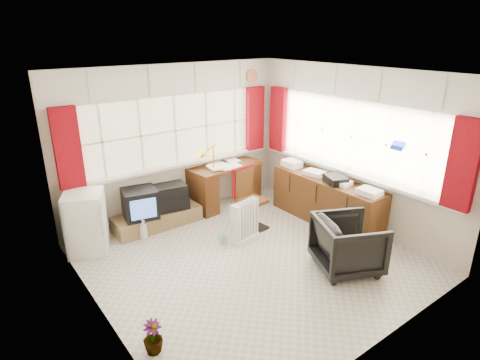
# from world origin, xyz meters

# --- Properties ---
(ground) EXTENTS (4.00, 4.00, 0.00)m
(ground) POSITION_xyz_m (0.00, 0.00, 0.00)
(ground) COLOR beige
(ground) RESTS_ON ground
(room_walls) EXTENTS (4.00, 4.00, 4.00)m
(room_walls) POSITION_xyz_m (0.00, 0.00, 1.50)
(room_walls) COLOR beige
(room_walls) RESTS_ON ground
(window_back) EXTENTS (3.70, 0.12, 3.60)m
(window_back) POSITION_xyz_m (0.00, 1.94, 0.95)
(window_back) COLOR #F0E6BE
(window_back) RESTS_ON room_walls
(window_right) EXTENTS (0.12, 3.70, 3.60)m
(window_right) POSITION_xyz_m (1.94, 0.00, 0.95)
(window_right) COLOR #F0E6BE
(window_right) RESTS_ON room_walls
(curtains) EXTENTS (3.83, 3.83, 1.15)m
(curtains) POSITION_xyz_m (0.92, 0.93, 1.46)
(curtains) COLOR maroon
(curtains) RESTS_ON room_walls
(overhead_cabinets) EXTENTS (3.98, 3.98, 0.48)m
(overhead_cabinets) POSITION_xyz_m (0.98, 0.98, 2.25)
(overhead_cabinets) COLOR silver
(overhead_cabinets) RESTS_ON room_walls
(desk) EXTENTS (1.36, 0.77, 0.79)m
(desk) POSITION_xyz_m (0.83, 1.80, 0.42)
(desk) COLOR #502A13
(desk) RESTS_ON ground
(desk_lamp) EXTENTS (0.18, 0.16, 0.46)m
(desk_lamp) POSITION_xyz_m (0.51, 1.66, 1.07)
(desk_lamp) COLOR #F8A80A
(desk_lamp) RESTS_ON desk
(task_chair) EXTENTS (0.46, 0.48, 0.99)m
(task_chair) POSITION_xyz_m (0.59, 0.84, 0.53)
(task_chair) COLOR black
(task_chair) RESTS_ON ground
(office_chair) EXTENTS (1.05, 1.04, 0.73)m
(office_chair) POSITION_xyz_m (0.89, -0.92, 0.36)
(office_chair) COLOR black
(office_chair) RESTS_ON ground
(radiator) EXTENTS (0.46, 0.26, 0.65)m
(radiator) POSITION_xyz_m (0.28, 0.46, 0.27)
(radiator) COLOR white
(radiator) RESTS_ON ground
(credenza) EXTENTS (0.50, 2.00, 0.85)m
(credenza) POSITION_xyz_m (1.73, 0.20, 0.39)
(credenza) COLOR #502A13
(credenza) RESTS_ON ground
(file_tray) EXTENTS (0.39, 0.44, 0.12)m
(file_tray) POSITION_xyz_m (1.68, 0.01, 0.81)
(file_tray) COLOR black
(file_tray) RESTS_ON credenza
(tv_bench) EXTENTS (1.40, 0.50, 0.25)m
(tv_bench) POSITION_xyz_m (-0.55, 1.72, 0.12)
(tv_bench) COLOR #896444
(tv_bench) RESTS_ON ground
(crt_tv) EXTENTS (0.58, 0.55, 0.45)m
(crt_tv) POSITION_xyz_m (-0.83, 1.69, 0.48)
(crt_tv) COLOR black
(crt_tv) RESTS_ON tv_bench
(hifi_stack) EXTENTS (0.62, 0.45, 0.41)m
(hifi_stack) POSITION_xyz_m (-0.32, 1.70, 0.45)
(hifi_stack) COLOR black
(hifi_stack) RESTS_ON tv_bench
(mini_fridge) EXTENTS (0.69, 0.69, 0.89)m
(mini_fridge) POSITION_xyz_m (-1.68, 1.59, 0.44)
(mini_fridge) COLOR white
(mini_fridge) RESTS_ON ground
(spray_bottle_a) EXTENTS (0.13, 0.13, 0.31)m
(spray_bottle_a) POSITION_xyz_m (-0.91, 1.47, 0.16)
(spray_bottle_a) COLOR silver
(spray_bottle_a) RESTS_ON ground
(spray_bottle_b) EXTENTS (0.11, 0.11, 0.21)m
(spray_bottle_b) POSITION_xyz_m (-0.02, 0.63, 0.10)
(spray_bottle_b) COLOR #8ED4C6
(spray_bottle_b) RESTS_ON ground
(flower_vase) EXTENTS (0.24, 0.24, 0.35)m
(flower_vase) POSITION_xyz_m (-1.80, -0.74, 0.18)
(flower_vase) COLOR black
(flower_vase) RESTS_ON ground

